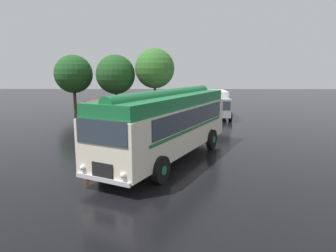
{
  "coord_description": "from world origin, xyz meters",
  "views": [
    {
      "loc": [
        1.12,
        -14.35,
        4.34
      ],
      "look_at": [
        0.98,
        1.68,
        1.4
      ],
      "focal_mm": 32.0,
      "sensor_mm": 36.0,
      "label": 1
    }
  ],
  "objects_px": {
    "vintage_bus": "(168,122)",
    "car_mid_right": "(157,110)",
    "car_near_left": "(96,109)",
    "box_van": "(216,103)",
    "car_mid_left": "(130,109)",
    "traffic_cone": "(86,171)",
    "car_far_right": "(189,110)"
  },
  "relations": [
    {
      "from": "vintage_bus",
      "to": "car_mid_right",
      "type": "bearing_deg",
      "value": 95.04
    },
    {
      "from": "car_near_left",
      "to": "car_mid_right",
      "type": "height_order",
      "value": "same"
    },
    {
      "from": "box_van",
      "to": "vintage_bus",
      "type": "bearing_deg",
      "value": -107.91
    },
    {
      "from": "car_mid_left",
      "to": "car_near_left",
      "type": "bearing_deg",
      "value": -172.54
    },
    {
      "from": "car_mid_right",
      "to": "traffic_cone",
      "type": "xyz_separation_m",
      "value": [
        -2.23,
        -15.53,
        -0.57
      ]
    },
    {
      "from": "traffic_cone",
      "to": "vintage_bus",
      "type": "bearing_deg",
      "value": 38.44
    },
    {
      "from": "car_near_left",
      "to": "car_far_right",
      "type": "xyz_separation_m",
      "value": [
        8.63,
        -0.22,
        0.0
      ]
    },
    {
      "from": "vintage_bus",
      "to": "car_far_right",
      "type": "height_order",
      "value": "vintage_bus"
    },
    {
      "from": "vintage_bus",
      "to": "box_van",
      "type": "distance_m",
      "value": 14.44
    },
    {
      "from": "car_far_right",
      "to": "traffic_cone",
      "type": "bearing_deg",
      "value": -108.66
    },
    {
      "from": "car_mid_right",
      "to": "traffic_cone",
      "type": "bearing_deg",
      "value": -98.17
    },
    {
      "from": "car_mid_left",
      "to": "vintage_bus",
      "type": "bearing_deg",
      "value": -74.53
    },
    {
      "from": "car_near_left",
      "to": "car_mid_left",
      "type": "bearing_deg",
      "value": 7.46
    },
    {
      "from": "car_near_left",
      "to": "car_mid_left",
      "type": "distance_m",
      "value": 3.12
    },
    {
      "from": "car_near_left",
      "to": "traffic_cone",
      "type": "distance_m",
      "value": 16.0
    },
    {
      "from": "car_mid_left",
      "to": "car_far_right",
      "type": "distance_m",
      "value": 5.57
    },
    {
      "from": "car_mid_left",
      "to": "traffic_cone",
      "type": "xyz_separation_m",
      "value": [
        0.33,
        -16.03,
        -0.57
      ]
    },
    {
      "from": "vintage_bus",
      "to": "traffic_cone",
      "type": "relative_size",
      "value": 18.37
    },
    {
      "from": "box_van",
      "to": "traffic_cone",
      "type": "height_order",
      "value": "box_van"
    },
    {
      "from": "vintage_bus",
      "to": "car_mid_right",
      "type": "relative_size",
      "value": 2.32
    },
    {
      "from": "vintage_bus",
      "to": "box_van",
      "type": "height_order",
      "value": "vintage_bus"
    },
    {
      "from": "car_near_left",
      "to": "car_mid_right",
      "type": "relative_size",
      "value": 1.0
    },
    {
      "from": "vintage_bus",
      "to": "car_near_left",
      "type": "xyz_separation_m",
      "value": [
        -6.79,
        12.95,
        -1.05
      ]
    },
    {
      "from": "vintage_bus",
      "to": "car_mid_right",
      "type": "xyz_separation_m",
      "value": [
        -1.13,
        12.86,
        -1.05
      ]
    },
    {
      "from": "traffic_cone",
      "to": "car_mid_right",
      "type": "bearing_deg",
      "value": 81.83
    },
    {
      "from": "car_mid_left",
      "to": "traffic_cone",
      "type": "height_order",
      "value": "car_mid_left"
    },
    {
      "from": "car_mid_left",
      "to": "traffic_cone",
      "type": "relative_size",
      "value": 7.78
    },
    {
      "from": "box_van",
      "to": "car_mid_left",
      "type": "bearing_deg",
      "value": -177.36
    },
    {
      "from": "vintage_bus",
      "to": "traffic_cone",
      "type": "xyz_separation_m",
      "value": [
        -3.36,
        -2.67,
        -1.62
      ]
    },
    {
      "from": "car_mid_left",
      "to": "car_mid_right",
      "type": "xyz_separation_m",
      "value": [
        2.56,
        -0.49,
        0.0
      ]
    },
    {
      "from": "car_mid_right",
      "to": "car_far_right",
      "type": "relative_size",
      "value": 1.02
    },
    {
      "from": "car_mid_left",
      "to": "car_mid_right",
      "type": "distance_m",
      "value": 2.61
    }
  ]
}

